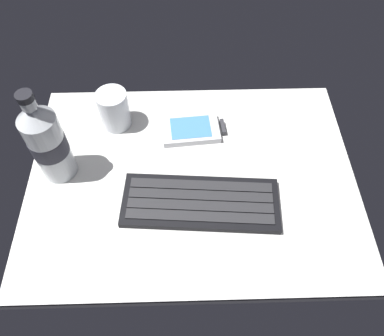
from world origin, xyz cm
name	(u,v)px	position (x,y,z in cm)	size (l,w,h in cm)	color
ground_plane	(192,180)	(0.00, -0.23, -0.99)	(64.00, 48.00, 2.80)	silver
keyboard	(200,202)	(1.40, -6.30, 0.81)	(29.72, 13.09, 1.70)	black
handheld_device	(194,129)	(0.66, 11.51, 0.73)	(13.25, 8.61, 1.50)	silver
juice_cup	(114,111)	(-15.92, 14.43, 3.91)	(6.40, 6.40, 8.50)	silver
water_bottle	(47,142)	(-26.00, 2.27, 9.01)	(6.73, 6.73, 20.80)	silver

